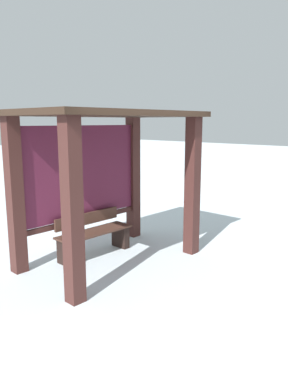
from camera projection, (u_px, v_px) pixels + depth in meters
ground_plane at (111, 261)px, 5.97m from camera, size 60.00×60.00×0.00m
bus_shelter at (101, 157)px, 5.78m from camera, size 2.81×1.77×2.38m
bench_left_inside at (94, 236)px, 6.20m from camera, size 1.37×0.40×0.71m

